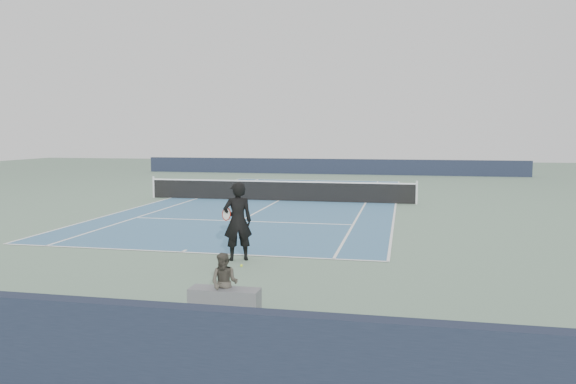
% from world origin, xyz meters
% --- Properties ---
extents(ground, '(80.00, 80.00, 0.00)m').
position_xyz_m(ground, '(0.00, 0.00, 0.00)').
color(ground, slate).
extents(court_surface, '(10.97, 23.77, 0.01)m').
position_xyz_m(court_surface, '(0.00, 0.00, 0.01)').
color(court_surface, '#3B688C').
rests_on(court_surface, ground).
extents(tennis_net, '(12.90, 0.10, 1.07)m').
position_xyz_m(tennis_net, '(0.00, 0.00, 0.50)').
color(tennis_net, silver).
rests_on(tennis_net, ground).
extents(windscreen_far, '(30.00, 0.25, 1.20)m').
position_xyz_m(windscreen_far, '(0.00, 17.88, 0.60)').
color(windscreen_far, black).
rests_on(windscreen_far, ground).
extents(tennis_player, '(0.91, 0.80, 2.00)m').
position_xyz_m(tennis_player, '(1.75, -12.44, 1.00)').
color(tennis_player, black).
rests_on(tennis_player, ground).
extents(tennis_ball, '(0.07, 0.07, 0.07)m').
position_xyz_m(tennis_ball, '(2.04, -13.12, 0.03)').
color(tennis_ball, '#BEDF2D').
rests_on(tennis_ball, ground).
extents(spectator_bench, '(1.31, 0.50, 1.10)m').
position_xyz_m(spectator_bench, '(2.70, -16.41, 0.37)').
color(spectator_bench, '#5D5E62').
rests_on(spectator_bench, ground).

